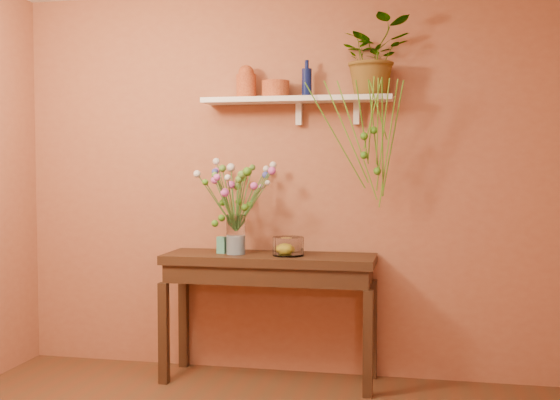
# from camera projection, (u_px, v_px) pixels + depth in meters

# --- Properties ---
(room) EXTENTS (4.04, 4.04, 2.70)m
(room) POSITION_uv_depth(u_px,v_px,m) (206.00, 195.00, 2.89)
(room) COLOR #522B18
(room) RESTS_ON ground
(sideboard) EXTENTS (1.43, 0.46, 0.87)m
(sideboard) POSITION_uv_depth(u_px,v_px,m) (269.00, 273.00, 4.66)
(sideboard) COLOR #321D14
(sideboard) RESTS_ON ground
(wall_shelf) EXTENTS (1.30, 0.24, 0.19)m
(wall_shelf) POSITION_uv_depth(u_px,v_px,m) (298.00, 100.00, 4.68)
(wall_shelf) COLOR white
(wall_shelf) RESTS_ON room
(terracotta_jug) EXTENTS (0.18, 0.18, 0.23)m
(terracotta_jug) POSITION_uv_depth(u_px,v_px,m) (246.00, 83.00, 4.76)
(terracotta_jug) COLOR #BD6030
(terracotta_jug) RESTS_ON wall_shelf
(terracotta_pot) EXTENTS (0.19, 0.19, 0.12)m
(terracotta_pot) POSITION_uv_depth(u_px,v_px,m) (276.00, 89.00, 4.72)
(terracotta_pot) COLOR #BD6030
(terracotta_pot) RESTS_ON wall_shelf
(blue_bottle) EXTENTS (0.07, 0.07, 0.25)m
(blue_bottle) POSITION_uv_depth(u_px,v_px,m) (307.00, 82.00, 4.68)
(blue_bottle) COLOR #0B1447
(blue_bottle) RESTS_ON wall_shelf
(spider_plant) EXTENTS (0.59, 0.56, 0.51)m
(spider_plant) POSITION_uv_depth(u_px,v_px,m) (373.00, 57.00, 4.56)
(spider_plant) COLOR #397418
(spider_plant) RESTS_ON wall_shelf
(plant_fronds) EXTENTS (0.65, 0.30, 0.83)m
(plant_fronds) POSITION_uv_depth(u_px,v_px,m) (370.00, 140.00, 4.43)
(plant_fronds) COLOR #397418
(plant_fronds) RESTS_ON wall_shelf
(glass_vase) EXTENTS (0.13, 0.13, 0.27)m
(glass_vase) POSITION_uv_depth(u_px,v_px,m) (236.00, 237.00, 4.66)
(glass_vase) COLOR white
(glass_vase) RESTS_ON sideboard
(bouquet) EXTENTS (0.54, 0.53, 0.50)m
(bouquet) POSITION_uv_depth(u_px,v_px,m) (236.00, 184.00, 4.63)
(bouquet) COLOR #386B28
(bouquet) RESTS_ON glass_vase
(glass_bowl) EXTENTS (0.21, 0.21, 0.13)m
(glass_bowl) POSITION_uv_depth(u_px,v_px,m) (288.00, 247.00, 4.58)
(glass_bowl) COLOR white
(glass_bowl) RESTS_ON sideboard
(lemon) EXTENTS (0.08, 0.08, 0.08)m
(lemon) POSITION_uv_depth(u_px,v_px,m) (286.00, 249.00, 4.60)
(lemon) COLOR yellow
(lemon) RESTS_ON glass_bowl
(carton) EXTENTS (0.06, 0.05, 0.12)m
(carton) POSITION_uv_depth(u_px,v_px,m) (222.00, 245.00, 4.70)
(carton) COLOR teal
(carton) RESTS_ON sideboard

